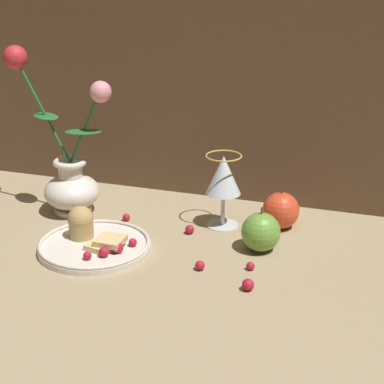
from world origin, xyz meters
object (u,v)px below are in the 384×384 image
plate_with_pastries (93,241)px  apple_beside_vase (281,210)px  apple_near_glass (261,232)px  vase (69,173)px  wine_glass (223,178)px

plate_with_pastries → apple_beside_vase: apple_beside_vase is taller
apple_beside_vase → apple_near_glass: 0.11m
vase → apple_near_glass: vase is taller
plate_with_pastries → apple_beside_vase: 0.36m
apple_beside_vase → apple_near_glass: same height
wine_glass → apple_near_glass: (0.09, -0.08, -0.06)m
plate_with_pastries → wine_glass: bearing=41.2°
plate_with_pastries → wine_glass: (0.19, 0.17, 0.08)m
plate_with_pastries → apple_beside_vase: bearing=32.9°
plate_with_pastries → wine_glass: wine_glass is taller
vase → apple_beside_vase: (0.42, 0.06, -0.05)m
vase → apple_beside_vase: size_ratio=3.99×
apple_beside_vase → vase: bearing=-172.3°
wine_glass → apple_near_glass: bearing=-41.3°
vase → apple_near_glass: (0.40, -0.05, -0.05)m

